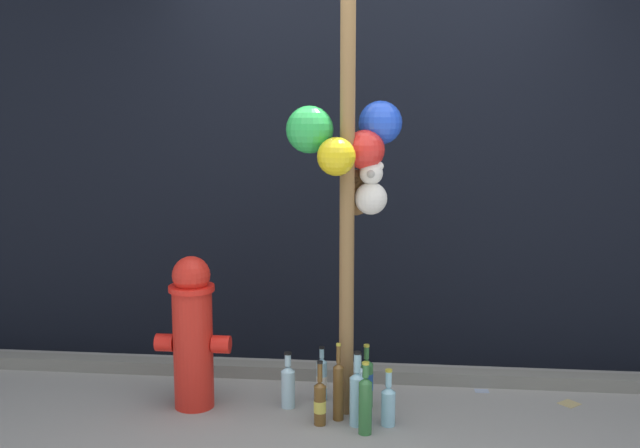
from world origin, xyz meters
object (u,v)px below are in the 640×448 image
object	(u,v)px
bottle_6	(322,378)
bottle_5	(320,402)
bottle_1	(388,404)
bottle_3	(357,396)
fire_hydrant	(193,332)
bottle_0	(366,381)
bottle_2	(338,390)
memorial_post	(349,115)
bottle_8	(359,391)
bottle_7	(288,385)
bottle_4	(365,404)

from	to	relation	value
bottle_6	bottle_5	bearing A→B (deg)	-85.81
bottle_1	bottle_3	world-z (taller)	bottle_3
bottle_1	fire_hydrant	bearing A→B (deg)	172.63
bottle_0	bottle_2	bearing A→B (deg)	-126.20
memorial_post	bottle_3	distance (m)	1.47
bottle_0	bottle_1	xyz separation A→B (m)	(0.13, -0.24, -0.03)
memorial_post	bottle_5	distance (m)	1.51
bottle_2	bottle_5	xyz separation A→B (m)	(-0.09, -0.07, -0.04)
bottle_0	bottle_3	size ratio (longest dim) A/B	0.89
bottle_2	bottle_8	distance (m)	0.11
bottle_7	bottle_8	distance (m)	0.41
bottle_1	bottle_7	size ratio (longest dim) A/B	0.96
bottle_6	bottle_8	xyz separation A→B (m)	(0.22, -0.23, 0.03)
fire_hydrant	bottle_4	world-z (taller)	fire_hydrant
bottle_3	bottle_1	bearing A→B (deg)	5.37
fire_hydrant	bottle_2	size ratio (longest dim) A/B	2.02
fire_hydrant	bottle_6	bearing A→B (deg)	13.79
memorial_post	bottle_5	xyz separation A→B (m)	(-0.13, -0.21, -1.49)
bottle_5	bottle_2	bearing A→B (deg)	38.69
fire_hydrant	bottle_3	bearing A→B (deg)	-9.61
bottle_2	bottle_6	size ratio (longest dim) A/B	1.34
bottle_2	bottle_5	size ratio (longest dim) A/B	1.21
memorial_post	bottle_1	world-z (taller)	memorial_post
bottle_5	bottle_8	xyz separation A→B (m)	(0.20, 0.11, 0.03)
memorial_post	bottle_1	distance (m)	1.52
bottle_1	bottle_6	distance (m)	0.49
memorial_post	bottle_2	distance (m)	1.45
bottle_7	bottle_4	bearing A→B (deg)	-33.95
memorial_post	bottle_4	xyz separation A→B (m)	(0.11, -0.29, -1.45)
bottle_4	bottle_5	bearing A→B (deg)	160.43
bottle_8	bottle_6	bearing A→B (deg)	133.70
bottle_5	fire_hydrant	bearing A→B (deg)	166.85
bottle_0	bottle_3	world-z (taller)	bottle_3
memorial_post	bottle_4	bearing A→B (deg)	-69.68
bottle_5	bottle_3	bearing A→B (deg)	4.04
bottle_6	bottle_4	bearing A→B (deg)	-57.97
bottle_7	bottle_3	bearing A→B (deg)	-26.67
fire_hydrant	bottle_8	bearing A→B (deg)	-3.90
fire_hydrant	bottle_4	distance (m)	1.04
memorial_post	bottle_6	size ratio (longest dim) A/B	9.09
fire_hydrant	bottle_4	size ratio (longest dim) A/B	2.24
memorial_post	bottle_0	size ratio (longest dim) A/B	7.96
bottle_0	bottle_2	world-z (taller)	bottle_2
bottle_6	bottle_0	bearing A→B (deg)	-16.50
fire_hydrant	bottle_2	world-z (taller)	fire_hydrant
fire_hydrant	bottle_7	distance (m)	0.61
bottle_0	bottle_8	world-z (taller)	bottle_8
bottle_2	bottle_3	distance (m)	0.12
bottle_6	bottle_7	distance (m)	0.22
fire_hydrant	bottle_4	bearing A→B (deg)	-14.80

